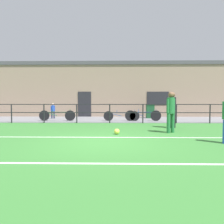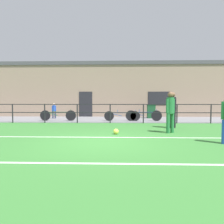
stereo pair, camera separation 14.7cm
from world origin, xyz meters
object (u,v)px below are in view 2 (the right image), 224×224
Objects in this scene: bicycle_parked_2 at (58,115)px; trash_bin_0 at (151,111)px; player_goalkeeper at (173,108)px; spectator_child at (54,110)px; bicycle_parked_0 at (144,115)px; soccer_ball_match at (116,132)px; bicycle_parked_3 at (122,116)px; player_striker at (170,110)px.

bicycle_parked_2 is 6.94m from trash_bin_0.
player_goalkeeper reaches higher than spectator_child.
soccer_ball_match is at bearing -107.15° from bicycle_parked_0.
bicycle_parked_0 is at bearing 69.88° from player_goalkeeper.
trash_bin_0 is at bearing 19.99° from bicycle_parked_2.
bicycle_parked_3 is at bearing -180.00° from bicycle_parked_0.
player_striker is 9.95m from spectator_child.
spectator_child is at bearing 108.01° from player_goalkeeper.
soccer_ball_match is at bearing 113.37° from spectator_child.
player_goalkeeper reaches higher than soccer_ball_match.
soccer_ball_match is at bearing -107.81° from trash_bin_0.
player_goalkeeper reaches higher than trash_bin_0.
bicycle_parked_3 is 2.26× the size of trash_bin_0.
spectator_child is (-4.79, 7.44, 0.55)m from soccer_ball_match.
player_goalkeeper is 4.30m from bicycle_parked_3.
bicycle_parked_3 is at bearing -133.51° from trash_bin_0.
soccer_ball_match is at bearing -24.09° from player_striker.
player_goalkeeper is 3.68m from bicycle_parked_0.
bicycle_parked_2 is (-6.22, 5.14, -0.60)m from player_striker.
trash_bin_0 is at bearing -127.20° from player_striker.
bicycle_parked_3 is 3.27m from trash_bin_0.
bicycle_parked_3 reaches higher than soccer_ball_match.
player_striker is 8.09m from bicycle_parked_2.
bicycle_parked_0 is (-1.03, 3.48, -0.62)m from player_goalkeeper.
soccer_ball_match is 0.09× the size of bicycle_parked_3.
bicycle_parked_2 is at bearing -180.00° from bicycle_parked_0.
spectator_child is at bearing 163.97° from bicycle_parked_0.
bicycle_parked_0 is 5.68m from bicycle_parked_2.
bicycle_parked_2 reaches higher than soccer_ball_match.
bicycle_parked_2 is at bearing -74.50° from player_striker.
trash_bin_0 is (0.83, 2.37, 0.17)m from bicycle_parked_0.
bicycle_parked_0 reaches higher than bicycle_parked_3.
bicycle_parked_0 is 2.52m from trash_bin_0.
soccer_ball_match is at bearing -179.40° from player_goalkeeper.
player_striker is at bearing -69.14° from bicycle_parked_3.
trash_bin_0 is (6.52, 2.37, 0.17)m from bicycle_parked_2.
spectator_child reaches higher than trash_bin_0.
trash_bin_0 is at bearing 72.19° from soccer_ball_match.
bicycle_parked_3 is (5.10, -1.87, -0.31)m from spectator_child.
spectator_child is at bearing 159.84° from bicycle_parked_3.
bicycle_parked_2 is (0.83, -1.87, -0.29)m from spectator_child.
trash_bin_0 is at bearing 174.47° from spectator_child.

